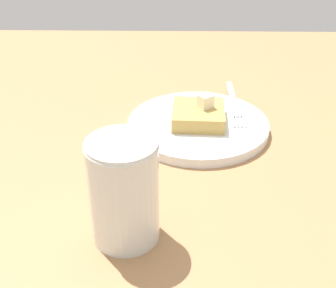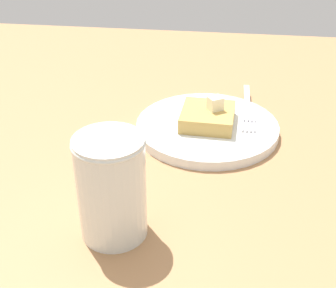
% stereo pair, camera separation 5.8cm
% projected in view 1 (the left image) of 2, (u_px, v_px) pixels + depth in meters
% --- Properties ---
extents(table_surface, '(1.20, 1.20, 0.02)m').
position_uv_depth(table_surface, '(191.00, 180.00, 0.61)').
color(table_surface, '#A5764C').
rests_on(table_surface, ground).
extents(plate, '(0.21, 0.21, 0.01)m').
position_uv_depth(plate, '(198.00, 125.00, 0.70)').
color(plate, white).
rests_on(plate, table_surface).
extents(toast_slice_center, '(0.08, 0.08, 0.02)m').
position_uv_depth(toast_slice_center, '(198.00, 115.00, 0.69)').
color(toast_slice_center, tan).
rests_on(toast_slice_center, plate).
extents(butter_pat_primary, '(0.03, 0.03, 0.02)m').
position_uv_depth(butter_pat_primary, '(206.00, 101.00, 0.68)').
color(butter_pat_primary, '#F7F2CB').
rests_on(butter_pat_primary, toast_slice_center).
extents(fork, '(0.02, 0.16, 0.00)m').
position_uv_depth(fork, '(235.00, 106.00, 0.74)').
color(fork, silver).
rests_on(fork, plate).
extents(syrup_jar, '(0.07, 0.07, 0.12)m').
position_uv_depth(syrup_jar, '(124.00, 196.00, 0.48)').
color(syrup_jar, '#4B1C0F').
rests_on(syrup_jar, table_surface).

